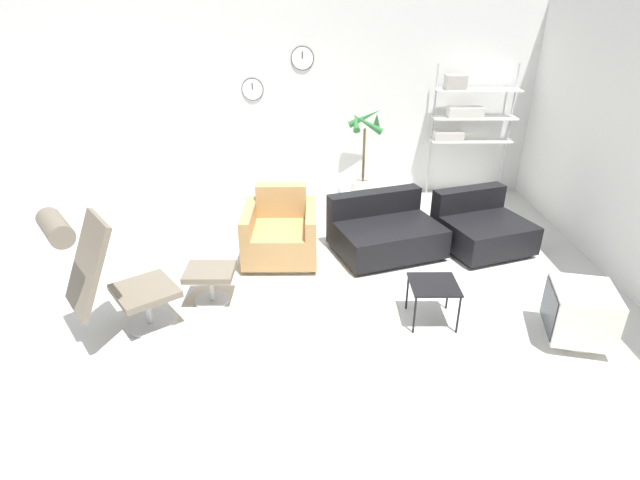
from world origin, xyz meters
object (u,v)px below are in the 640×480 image
at_px(couch_low, 385,233).
at_px(couch_second, 481,229).
at_px(ottoman, 210,277).
at_px(crt_television, 579,314).
at_px(potted_plant, 364,169).
at_px(side_table, 434,287).
at_px(shelf_unit, 464,113).
at_px(armchair_red, 281,235).
at_px(lounge_chair, 101,267).

relative_size(couch_low, couch_second, 1.19).
bearing_deg(couch_second, ottoman, 2.00).
height_order(crt_television, potted_plant, potted_plant).
distance_m(side_table, potted_plant, 3.23).
bearing_deg(couch_second, shelf_unit, -114.29).
height_order(couch_low, shelf_unit, shelf_unit).
relative_size(ottoman, crt_television, 0.73).
height_order(couch_low, couch_second, same).
height_order(couch_second, potted_plant, potted_plant).
xyz_separation_m(couch_low, side_table, (0.27, -1.45, 0.12)).
relative_size(ottoman, side_table, 1.09).
bearing_deg(crt_television, couch_second, 21.86).
bearing_deg(armchair_red, shelf_unit, -141.22).
distance_m(armchair_red, shelf_unit, 3.45).
bearing_deg(couch_low, ottoman, 10.88).
bearing_deg(ottoman, couch_low, 30.56).
relative_size(ottoman, couch_low, 0.33).
bearing_deg(armchair_red, ottoman, 56.04).
relative_size(lounge_chair, couch_low, 0.88).
relative_size(ottoman, potted_plant, 0.35).
bearing_deg(ottoman, crt_television, -11.32).
relative_size(lounge_chair, crt_television, 1.93).
relative_size(couch_low, crt_television, 2.19).
distance_m(couch_low, potted_plant, 1.77).
height_order(ottoman, crt_television, crt_television).
distance_m(ottoman, shelf_unit, 4.53).
relative_size(crt_television, shelf_unit, 0.33).
bearing_deg(side_table, armchair_red, 139.12).
relative_size(lounge_chair, couch_second, 1.04).
height_order(lounge_chair, ottoman, lounge_chair).
relative_size(couch_low, side_table, 3.26).
height_order(couch_second, side_table, couch_second).
height_order(armchair_red, potted_plant, potted_plant).
bearing_deg(couch_low, potted_plant, -106.07).
relative_size(armchair_red, potted_plant, 0.62).
relative_size(ottoman, armchair_red, 0.56).
bearing_deg(potted_plant, couch_low, -86.39).
xyz_separation_m(ottoman, couch_second, (3.07, 1.22, -0.03)).
height_order(crt_television, shelf_unit, shelf_unit).
xyz_separation_m(ottoman, shelf_unit, (3.22, 3.03, 1.00)).
xyz_separation_m(couch_low, potted_plant, (-0.11, 1.75, 0.24)).
relative_size(side_table, shelf_unit, 0.22).
xyz_separation_m(ottoman, side_table, (2.15, -0.35, 0.09)).
height_order(side_table, potted_plant, potted_plant).
bearing_deg(ottoman, side_table, -9.18).
bearing_deg(couch_low, shelf_unit, -144.52).
relative_size(couch_second, shelf_unit, 0.62).
distance_m(lounge_chair, side_table, 2.95).
height_order(ottoman, potted_plant, potted_plant).
bearing_deg(crt_television, couch_low, 52.91).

